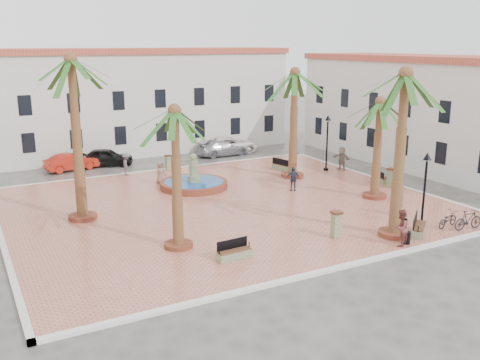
{
  "coord_description": "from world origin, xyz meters",
  "views": [
    {
      "loc": [
        -14.44,
        -28.67,
        9.99
      ],
      "look_at": [
        1.0,
        0.0,
        1.6
      ],
      "focal_mm": 40.0,
      "sensor_mm": 36.0,
      "label": 1
    }
  ],
  "objects": [
    {
      "name": "ground",
      "position": [
        0.0,
        0.0,
        0.0
      ],
      "size": [
        120.0,
        120.0,
        0.0
      ],
      "primitive_type": "plane",
      "color": "#56544F",
      "rests_on": "ground"
    },
    {
      "name": "plaza",
      "position": [
        0.0,
        0.0,
        0.07
      ],
      "size": [
        26.0,
        22.0,
        0.15
      ],
      "primitive_type": "cube",
      "color": "#CA725C",
      "rests_on": "ground"
    },
    {
      "name": "kerb_n",
      "position": [
        0.0,
        11.0,
        0.08
      ],
      "size": [
        26.3,
        0.3,
        0.16
      ],
      "primitive_type": "cube",
      "color": "silver",
      "rests_on": "ground"
    },
    {
      "name": "kerb_s",
      "position": [
        0.0,
        -11.0,
        0.08
      ],
      "size": [
        26.3,
        0.3,
        0.16
      ],
      "primitive_type": "cube",
      "color": "silver",
      "rests_on": "ground"
    },
    {
      "name": "kerb_e",
      "position": [
        13.0,
        0.0,
        0.08
      ],
      "size": [
        0.3,
        22.3,
        0.16
      ],
      "primitive_type": "cube",
      "color": "silver",
      "rests_on": "ground"
    },
    {
      "name": "kerb_w",
      "position": [
        -13.0,
        0.0,
        0.08
      ],
      "size": [
        0.3,
        22.3,
        0.16
      ],
      "primitive_type": "cube",
      "color": "silver",
      "rests_on": "ground"
    },
    {
      "name": "building_north",
      "position": [
        -0.0,
        19.99,
        4.77
      ],
      "size": [
        30.4,
        7.4,
        9.5
      ],
      "color": "silver",
      "rests_on": "ground"
    },
    {
      "name": "building_east",
      "position": [
        19.99,
        2.0,
        4.52
      ],
      "size": [
        7.4,
        26.4,
        9.0
      ],
      "rotation": [
        0.0,
        0.0,
        1.57
      ],
      "color": "silver",
      "rests_on": "ground"
    },
    {
      "name": "fountain",
      "position": [
        -0.18,
        4.61,
        0.48
      ],
      "size": [
        4.7,
        4.7,
        2.43
      ],
      "color": "brown",
      "rests_on": "plaza"
    },
    {
      "name": "palm_nw",
      "position": [
        -8.56,
        1.36,
        8.21
      ],
      "size": [
        5.25,
        5.25,
        9.35
      ],
      "color": "brown",
      "rests_on": "plaza"
    },
    {
      "name": "palm_sw",
      "position": [
        -5.34,
        -5.33,
        6.16
      ],
      "size": [
        4.66,
        4.66,
        7.11
      ],
      "color": "brown",
      "rests_on": "plaza"
    },
    {
      "name": "palm_s",
      "position": [
        5.24,
        -9.2,
        7.63
      ],
      "size": [
        5.35,
        5.35,
        8.77
      ],
      "color": "brown",
      "rests_on": "plaza"
    },
    {
      "name": "palm_e",
      "position": [
        9.29,
        -3.21,
        5.61
      ],
      "size": [
        5.06,
        5.06,
        6.6
      ],
      "color": "brown",
      "rests_on": "plaza"
    },
    {
      "name": "palm_ne",
      "position": [
        7.65,
        3.98,
        7.02
      ],
      "size": [
        5.57,
        5.57,
        8.16
      ],
      "color": "brown",
      "rests_on": "plaza"
    },
    {
      "name": "bench_s",
      "position": [
        -3.6,
        -7.96,
        0.41
      ],
      "size": [
        1.75,
        0.62,
        0.91
      ],
      "rotation": [
        0.0,
        0.0,
        0.06
      ],
      "color": "#76825C",
      "rests_on": "plaza"
    },
    {
      "name": "bench_se",
      "position": [
        6.54,
        -9.66,
        0.44
      ],
      "size": [
        1.89,
        1.69,
        1.03
      ],
      "rotation": [
        0.0,
        0.0,
        0.68
      ],
      "color": "#76825C",
      "rests_on": "plaza"
    },
    {
      "name": "bench_e",
      "position": [
        12.38,
        -0.43,
        0.39
      ],
      "size": [
        0.91,
        1.71,
        0.86
      ],
      "rotation": [
        0.0,
        0.0,
        1.31
      ],
      "color": "#76825C",
      "rests_on": "plaza"
    },
    {
      "name": "bench_ne",
      "position": [
        8.13,
        6.2,
        0.42
      ],
      "size": [
        0.96,
        1.86,
        0.94
      ],
      "rotation": [
        0.0,
        0.0,
        1.82
      ],
      "color": "#76825C",
      "rests_on": "plaza"
    },
    {
      "name": "lamppost_s",
      "position": [
        7.68,
        -8.78,
        2.96
      ],
      "size": [
        0.45,
        0.45,
        4.15
      ],
      "color": "black",
      "rests_on": "plaza"
    },
    {
      "name": "lamppost_e",
      "position": [
        11.18,
        4.48,
        3.13
      ],
      "size": [
        0.48,
        0.48,
        4.41
      ],
      "color": "black",
      "rests_on": "plaza"
    },
    {
      "name": "bollard_se",
      "position": [
        2.36,
        -7.96,
        0.88
      ],
      "size": [
        0.54,
        0.54,
        1.41
      ],
      "rotation": [
        0.0,
        0.0,
        -0.07
      ],
      "color": "#76825C",
      "rests_on": "plaza"
    },
    {
      "name": "bollard_n",
      "position": [
        0.12,
        10.4,
        0.79
      ],
      "size": [
        0.48,
        0.48,
        1.24
      ],
      "rotation": [
        0.0,
        0.0,
        0.09
      ],
      "color": "#76825C",
      "rests_on": "plaza"
    },
    {
      "name": "bollard_e",
      "position": [
        11.99,
        -1.79,
        0.86
      ],
      "size": [
        0.58,
        0.58,
        1.36
      ],
      "rotation": [
        0.0,
        0.0,
        0.22
      ],
      "color": "#76825C",
      "rests_on": "plaza"
    },
    {
      "name": "litter_bin",
      "position": [
        4.95,
        -10.4,
        0.47
      ],
      "size": [
        0.33,
        0.33,
        0.65
      ],
      "primitive_type": "cylinder",
      "color": "black",
      "rests_on": "plaza"
    },
    {
      "name": "cyclist_a",
      "position": [
        7.93,
        -6.72,
        1.0
      ],
      "size": [
        0.68,
        0.5,
        1.71
      ],
      "primitive_type": "imported",
      "rotation": [
        0.0,
        0.0,
        2.99
      ],
      "color": "#33394C",
      "rests_on": "plaza"
    },
    {
      "name": "bicycle_a",
      "position": [
        8.78,
        -9.59,
        0.6
      ],
      "size": [
        1.78,
        0.91,
        0.89
      ],
      "primitive_type": "imported",
      "rotation": [
        0.0,
        0.0,
        1.77
      ],
      "color": "black",
      "rests_on": "plaza"
    },
    {
      "name": "cyclist_b",
      "position": [
        4.47,
        -10.4,
        1.09
      ],
      "size": [
        1.12,
        1.02,
        1.87
      ],
      "primitive_type": "imported",
      "rotation": [
        0.0,
        0.0,
        3.56
      ],
      "color": "brown",
      "rests_on": "plaza"
    },
    {
      "name": "bicycle_b",
      "position": [
        9.43,
        -10.4,
        0.7
      ],
      "size": [
        1.87,
        0.72,
        1.1
      ],
      "primitive_type": "imported",
      "rotation": [
        0.0,
        0.0,
        1.45
      ],
      "color": "black",
      "rests_on": "plaza"
    },
    {
      "name": "pedestrian_fountain_a",
      "position": [
        -1.84,
        6.77,
        0.96
      ],
      "size": [
        0.91,
        0.74,
        1.62
      ],
      "primitive_type": "imported",
      "rotation": [
        0.0,
        0.0,
        0.32
      ],
      "color": "#896755",
      "rests_on": "plaza"
    },
    {
      "name": "pedestrian_fountain_b",
      "position": [
        5.5,
        0.71,
        0.98
      ],
      "size": [
        1.03,
        0.89,
        1.65
      ],
      "primitive_type": "imported",
      "rotation": [
        0.0,
        0.0,
        -0.61
      ],
      "color": "#29384F",
      "rests_on": "plaza"
    },
    {
      "name": "pedestrian_north",
      "position": [
        -3.25,
        10.4,
        1.0
      ],
      "size": [
        0.76,
        1.17,
        1.71
      ],
      "primitive_type": "imported",
      "rotation": [
        0.0,
        0.0,
        1.45
      ],
      "color": "#4F4F54",
      "rests_on": "plaza"
    },
    {
      "name": "pedestrian_east",
      "position": [
        12.4,
        4.07,
        1.07
      ],
      "size": [
        0.98,
        1.79,
        1.84
      ],
      "primitive_type": "imported",
      "rotation": [
        0.0,
        0.0,
        -1.3
      ],
      "color": "gray",
      "rests_on": "plaza"
    },
    {
      "name": "car_black",
      "position": [
        -3.61,
        14.94,
        0.74
      ],
      "size": [
        4.69,
        3.24,
        1.48
      ],
      "primitive_type": "imported",
      "rotation": [
        0.0,
        0.0,
        1.19
      ],
      "color": "black",
      "rests_on": "ground"
    },
    {
      "name": "car_red",
      "position": [
        -6.49,
        14.66,
        0.69
      ],
      "size": [
        4.4,
        2.22,
        1.38
      ],
      "primitive_type": "imported",
      "rotation": [
        0.0,
        0.0,
        1.76
      ],
      "color": "#B32112",
      "rests_on": "ground"
    },
    {
      "name": "car_silver",
      "position": [
        6.78,
        14.11,
        0.69
      ],
      "size": [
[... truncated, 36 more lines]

